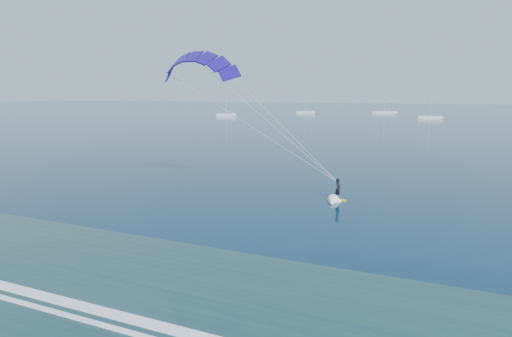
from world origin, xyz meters
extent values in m
cube|color=white|center=(0.00, 9.50, 0.04)|extent=(600.00, 0.70, 0.07)
cube|color=#C9D419|center=(8.84, 35.06, 0.05)|extent=(1.58, 0.51, 0.09)
imported|color=black|center=(8.84, 35.06, 1.06)|extent=(0.48, 0.72, 1.94)
cone|color=white|center=(8.69, 33.76, 0.08)|extent=(1.31, 1.74, 1.10)
cube|color=silver|center=(-72.88, 163.37, 0.60)|extent=(8.02, 2.40, 1.20)
cylinder|color=silver|center=(-72.88, 163.37, 6.10)|extent=(0.18, 0.18, 9.81)
cylinder|color=silver|center=(-71.68, 163.37, 2.00)|extent=(2.60, 0.12, 0.12)
cube|color=silver|center=(-52.03, 204.62, 0.60)|extent=(8.45, 2.40, 1.20)
cylinder|color=silver|center=(-52.03, 204.62, 6.42)|extent=(0.18, 0.18, 10.44)
cylinder|color=silver|center=(-50.83, 204.62, 2.00)|extent=(2.60, 0.12, 0.12)
cube|color=silver|center=(-17.33, 218.03, 0.60)|extent=(10.78, 2.40, 1.20)
cylinder|color=silver|center=(-17.33, 218.03, 7.73)|extent=(0.18, 0.18, 13.05)
cylinder|color=silver|center=(-16.13, 218.03, 2.00)|extent=(2.60, 0.12, 0.12)
cube|color=silver|center=(5.92, 178.72, 0.60)|extent=(8.35, 2.40, 1.20)
cylinder|color=silver|center=(5.92, 178.72, 6.42)|extent=(0.18, 0.18, 10.43)
cylinder|color=silver|center=(7.12, 178.72, 2.00)|extent=(2.60, 0.12, 0.12)
camera|label=1|loc=(19.17, -4.79, 9.63)|focal=32.00mm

